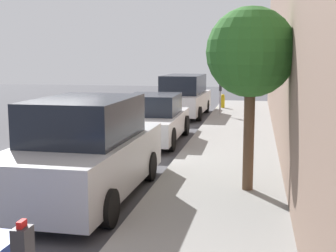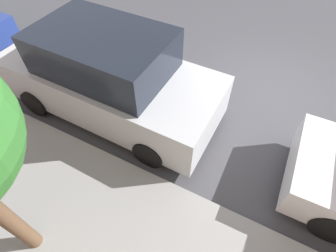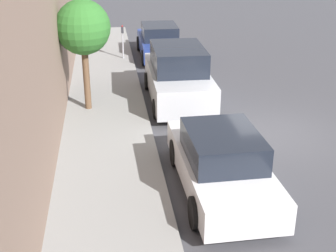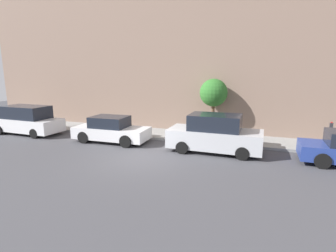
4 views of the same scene
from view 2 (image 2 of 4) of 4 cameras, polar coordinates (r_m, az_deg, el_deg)
The scene contains 2 objects.
ground_plane at distance 7.18m, azimuth 21.60°, elevation 6.93°, with size 60.00×60.00×0.00m, color #424247.
parked_suv_second at distance 5.78m, azimuth -12.71°, elevation 10.27°, with size 2.08×4.83×1.98m.
Camera 2 is at (5.56, -0.07, 4.55)m, focal length 28.00 mm.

